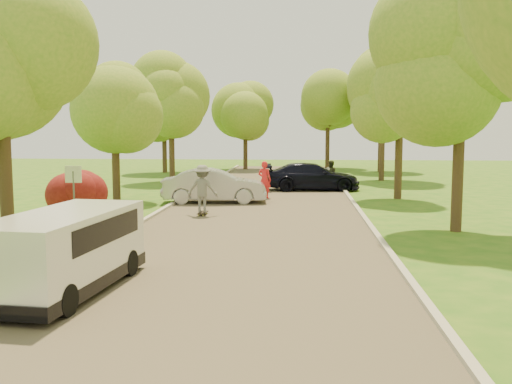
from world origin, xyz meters
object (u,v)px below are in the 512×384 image
(dark_sedan, at_px, (312,177))
(skateboarder, at_px, (202,189))
(minivan, at_px, (66,250))
(longboard, at_px, (203,213))
(street_sign, at_px, (74,184))
(person_olive, at_px, (331,175))
(silver_sedan, at_px, (214,186))
(person_striped, at_px, (265,180))

(dark_sedan, distance_m, skateboarder, 10.69)
(minivan, height_order, longboard, minivan)
(street_sign, distance_m, person_olive, 17.22)
(silver_sedan, bearing_deg, minivan, 170.83)
(longboard, distance_m, skateboarder, 0.95)
(silver_sedan, relative_size, person_striped, 2.60)
(street_sign, distance_m, person_striped, 11.16)
(person_olive, bearing_deg, dark_sedan, 11.13)
(longboard, xyz_separation_m, person_striped, (2.08, 5.71, 0.81))
(street_sign, relative_size, dark_sedan, 0.42)
(silver_sedan, height_order, longboard, silver_sedan)
(minivan, distance_m, dark_sedan, 21.17)
(person_olive, bearing_deg, street_sign, 25.75)
(minivan, bearing_deg, person_striped, 84.85)
(person_striped, bearing_deg, skateboarder, 90.84)
(silver_sedan, bearing_deg, person_olive, -45.42)
(silver_sedan, xyz_separation_m, longboard, (0.11, -3.89, -0.68))
(longboard, relative_size, person_striped, 0.53)
(dark_sedan, bearing_deg, person_striped, 144.09)
(longboard, bearing_deg, skateboarder, 93.05)
(skateboarder, bearing_deg, longboard, -86.95)
(skateboarder, bearing_deg, minivan, 87.68)
(minivan, height_order, person_striped, person_striped)
(minivan, xyz_separation_m, silver_sedan, (0.90, 14.63, -0.10))
(longboard, distance_m, person_striped, 6.14)
(minivan, bearing_deg, longboard, 90.13)
(street_sign, bearing_deg, person_striped, 59.24)
(person_striped, bearing_deg, person_olive, -103.95)
(person_olive, bearing_deg, silver_sedan, 18.18)
(silver_sedan, xyz_separation_m, person_striped, (2.20, 1.83, 0.13))
(minivan, distance_m, skateboarder, 10.79)
(street_sign, bearing_deg, silver_sedan, 65.69)
(street_sign, bearing_deg, person_olive, 57.80)
(person_olive, bearing_deg, person_striped, 23.11)
(street_sign, bearing_deg, longboard, 46.88)
(silver_sedan, xyz_separation_m, dark_sedan, (4.60, 5.81, -0.03))
(longboard, xyz_separation_m, person_olive, (5.55, 10.70, 0.70))
(silver_sedan, relative_size, longboard, 4.92)
(street_sign, distance_m, dark_sedan, 15.81)
(silver_sedan, relative_size, person_olive, 2.97)
(street_sign, relative_size, longboard, 2.24)
(dark_sedan, bearing_deg, street_sign, 144.32)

